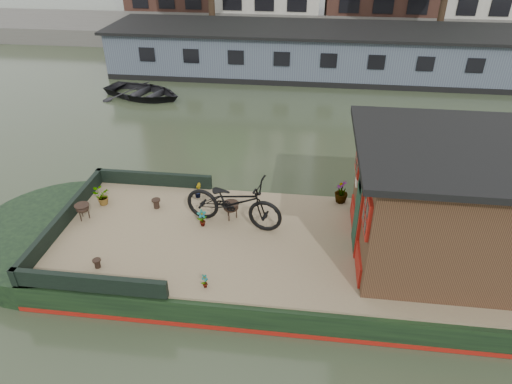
# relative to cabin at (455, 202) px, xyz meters

# --- Properties ---
(ground) EXTENTS (120.00, 120.00, 0.00)m
(ground) POSITION_rel_cabin_xyz_m (-2.19, 0.00, -1.88)
(ground) COLOR #2D3521
(ground) RESTS_ON ground
(houseboat_hull) EXTENTS (14.01, 4.02, 0.60)m
(houseboat_hull) POSITION_rel_cabin_xyz_m (-3.52, 0.00, -1.60)
(houseboat_hull) COLOR black
(houseboat_hull) RESTS_ON ground
(houseboat_deck) EXTENTS (11.80, 3.80, 0.05)m
(houseboat_deck) POSITION_rel_cabin_xyz_m (-2.19, 0.00, -1.25)
(houseboat_deck) COLOR olive
(houseboat_deck) RESTS_ON houseboat_hull
(bow_bulwark) EXTENTS (3.00, 4.00, 0.35)m
(bow_bulwark) POSITION_rel_cabin_xyz_m (-7.25, 0.00, -1.05)
(bow_bulwark) COLOR black
(bow_bulwark) RESTS_ON houseboat_deck
(cabin) EXTENTS (4.00, 3.50, 2.42)m
(cabin) POSITION_rel_cabin_xyz_m (0.00, 0.00, 0.00)
(cabin) COLOR black
(cabin) RESTS_ON houseboat_deck
(bicycle) EXTENTS (2.32, 1.19, 1.16)m
(bicycle) POSITION_rel_cabin_xyz_m (-4.38, 0.49, -0.65)
(bicycle) COLOR black
(bicycle) RESTS_ON houseboat_deck
(potted_plant_a) EXTENTS (0.26, 0.23, 0.41)m
(potted_plant_a) POSITION_rel_cabin_xyz_m (-5.06, 0.32, -1.03)
(potted_plant_a) COLOR #9A572C
(potted_plant_a) RESTS_ON houseboat_deck
(potted_plant_b) EXTENTS (0.18, 0.22, 0.37)m
(potted_plant_b) POSITION_rel_cabin_xyz_m (-5.44, 1.49, -1.04)
(potted_plant_b) COLOR brown
(potted_plant_b) RESTS_ON houseboat_deck
(potted_plant_c) EXTENTS (0.49, 0.47, 0.43)m
(potted_plant_c) POSITION_rel_cabin_xyz_m (-7.61, 0.88, -1.01)
(potted_plant_c) COLOR #AE5632
(potted_plant_c) RESTS_ON houseboat_deck
(potted_plant_d) EXTENTS (0.37, 0.37, 0.57)m
(potted_plant_d) POSITION_rel_cabin_xyz_m (-1.99, 1.70, -0.94)
(potted_plant_d) COLOR brown
(potted_plant_d) RESTS_ON houseboat_deck
(potted_plant_e) EXTENTS (0.15, 0.18, 0.30)m
(potted_plant_e) POSITION_rel_cabin_xyz_m (-4.58, -1.58, -1.08)
(potted_plant_e) COLOR brown
(potted_plant_e) RESTS_ON houseboat_deck
(brazier_front) EXTENTS (0.51, 0.51, 0.41)m
(brazier_front) POSITION_rel_cabin_xyz_m (-4.48, 0.69, -1.02)
(brazier_front) COLOR black
(brazier_front) RESTS_ON houseboat_deck
(brazier_rear) EXTENTS (0.40, 0.40, 0.37)m
(brazier_rear) POSITION_rel_cabin_xyz_m (-7.79, 0.26, -1.04)
(brazier_rear) COLOR black
(brazier_rear) RESTS_ON houseboat_deck
(bollard_port) EXTENTS (0.20, 0.20, 0.23)m
(bollard_port) POSITION_rel_cabin_xyz_m (-6.29, 0.90, -1.11)
(bollard_port) COLOR black
(bollard_port) RESTS_ON houseboat_deck
(bollard_stbd) EXTENTS (0.17, 0.17, 0.19)m
(bollard_stbd) POSITION_rel_cabin_xyz_m (-6.79, -1.29, -1.13)
(bollard_stbd) COLOR black
(bollard_stbd) RESTS_ON houseboat_deck
(dinghy) EXTENTS (4.02, 3.39, 0.71)m
(dinghy) POSITION_rel_cabin_xyz_m (-9.77, 9.87, -1.52)
(dinghy) COLOR black
(dinghy) RESTS_ON ground
(far_houseboat) EXTENTS (20.40, 4.40, 2.11)m
(far_houseboat) POSITION_rel_cabin_xyz_m (-2.19, 14.00, -0.91)
(far_houseboat) COLOR #45525D
(far_houseboat) RESTS_ON ground
(quay) EXTENTS (60.00, 6.00, 0.90)m
(quay) POSITION_rel_cabin_xyz_m (-2.19, 20.50, -1.43)
(quay) COLOR #47443F
(quay) RESTS_ON ground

